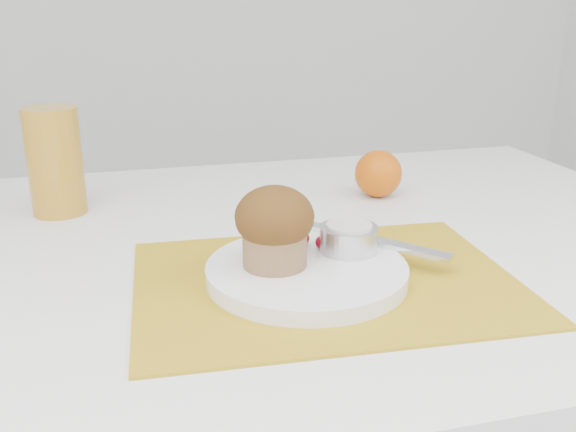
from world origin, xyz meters
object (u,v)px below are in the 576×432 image
object	(u,v)px
orange	(378,174)
muffin	(275,226)
plate	(307,272)
juice_glass	(55,161)

from	to	relation	value
orange	muffin	distance (m)	0.35
plate	muffin	distance (m)	0.06
juice_glass	plate	bearing A→B (deg)	-49.02
plate	juice_glass	size ratio (longest dim) A/B	1.45
orange	muffin	bearing A→B (deg)	-130.54
juice_glass	muffin	xyz separation A→B (m)	(0.24, -0.31, -0.01)
juice_glass	orange	bearing A→B (deg)	-5.10
muffin	juice_glass	bearing A→B (deg)	128.01
plate	muffin	size ratio (longest dim) A/B	2.49
plate	orange	xyz separation A→B (m)	(0.20, 0.28, 0.02)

